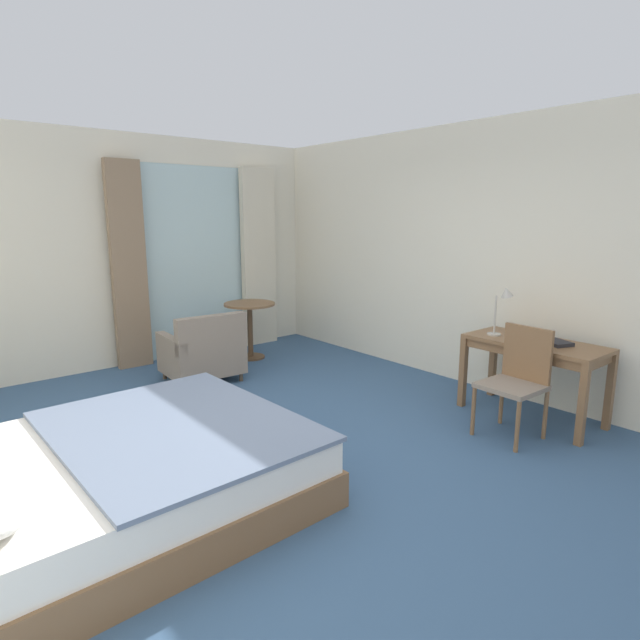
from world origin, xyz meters
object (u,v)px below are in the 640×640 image
object	(u,v)px
desk_lamp	(503,301)
round_cafe_table	(250,318)
closed_book	(554,342)
armchair_by_window	(203,353)
bed	(114,477)
writing_desk	(535,351)
desk_chair	(517,376)

from	to	relation	value
desk_lamp	round_cafe_table	xyz separation A→B (m)	(-0.92, 3.06, -0.51)
desk_lamp	closed_book	bearing A→B (deg)	-87.77
armchair_by_window	round_cafe_table	bearing A→B (deg)	27.67
bed	writing_desk	size ratio (longest dim) A/B	1.88
desk_lamp	closed_book	size ratio (longest dim) A/B	1.62
bed	closed_book	world-z (taller)	bed
desk_chair	bed	bearing A→B (deg)	162.43
desk_lamp	writing_desk	bearing A→B (deg)	-92.11
closed_book	armchair_by_window	distance (m)	3.63
bed	closed_book	distance (m)	3.73
writing_desk	desk_chair	bearing A→B (deg)	-167.06
desk_lamp	round_cafe_table	size ratio (longest dim) A/B	0.64
bed	closed_book	size ratio (longest dim) A/B	7.92
desk_chair	armchair_by_window	xyz separation A→B (m)	(-1.36, 3.04, -0.20)
writing_desk	armchair_by_window	xyz separation A→B (m)	(-1.84, 2.93, -0.31)
closed_book	armchair_by_window	size ratio (longest dim) A/B	0.35
writing_desk	closed_book	xyz separation A→B (m)	(0.03, -0.15, 0.11)
writing_desk	armchair_by_window	size ratio (longest dim) A/B	1.47
desk_chair	closed_book	size ratio (longest dim) A/B	3.22
armchair_by_window	writing_desk	bearing A→B (deg)	-57.84
closed_book	desk_chair	bearing A→B (deg)	-164.14
desk_chair	armchair_by_window	bearing A→B (deg)	114.19
desk_lamp	armchair_by_window	size ratio (longest dim) A/B	0.56
bed	desk_lamp	bearing A→B (deg)	-8.05
armchair_by_window	round_cafe_table	size ratio (longest dim) A/B	1.13
bed	desk_lamp	size ratio (longest dim) A/B	4.89
desk_chair	armchair_by_window	world-z (taller)	desk_chair
desk_chair	round_cafe_table	size ratio (longest dim) A/B	1.27
writing_desk	round_cafe_table	bearing A→B (deg)	104.87
writing_desk	desk_lamp	world-z (taller)	desk_lamp
armchair_by_window	round_cafe_table	world-z (taller)	armchair_by_window
bed	closed_book	xyz separation A→B (m)	(3.56, -1.01, 0.49)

